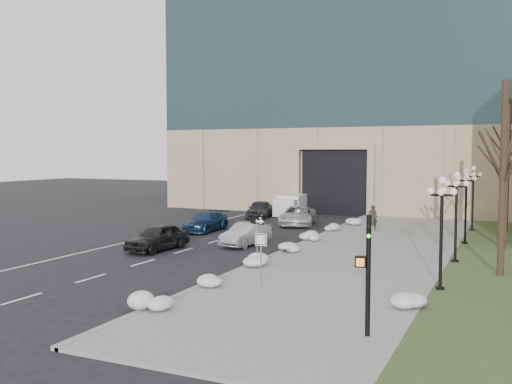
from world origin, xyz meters
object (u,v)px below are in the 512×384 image
traffic_signal (367,278)px  lamppost_d (473,189)px  car_a (158,237)px  lamppost_a (442,218)px  box_truck (293,205)px  keep_sign (261,249)px  lamppost_c (466,196)px  pedestrian (373,218)px  one_way_sign (259,227)px  lamppost_b (456,204)px  car_c (206,222)px  car_b (246,234)px  car_e (259,209)px  car_d (298,216)px

traffic_signal → lamppost_d: bearing=75.5°
car_a → lamppost_a: size_ratio=0.94×
box_truck → keep_sign: keep_sign is taller
lamppost_c → pedestrian: bearing=152.2°
one_way_sign → lamppost_b: 10.23m
one_way_sign → lamppost_b: size_ratio=0.52×
car_a → car_c: size_ratio=0.95×
lamppost_d → traffic_signal: bearing=-92.9°
car_b → lamppost_d: lamppost_d is taller
pedestrian → traffic_signal: 24.27m
car_b → one_way_sign: bearing=-53.3°
pedestrian → lamppost_c: bearing=133.4°
lamppost_a → car_a: bearing=167.7°
lamppost_b → lamppost_c: 6.50m
car_c → lamppost_a: (17.71, -11.81, 2.39)m
car_b → keep_sign: size_ratio=1.75×
car_c → lamppost_c: lamppost_c is taller
car_a → car_e: size_ratio=1.01×
lamppost_a → lamppost_b: same height
lamppost_a → lamppost_b: bearing=90.0°
keep_sign → lamppost_d: 23.42m
pedestrian → keep_sign: (-0.27, -19.31, 0.72)m
car_d → lamppost_b: 17.27m
car_d → one_way_sign: bearing=-89.5°
traffic_signal → lamppost_c: (1.35, 20.24, 1.16)m
car_d → box_truck: 7.43m
lamppost_d → one_way_sign: bearing=-115.8°
box_truck → traffic_signal: bearing=-69.5°
keep_sign → lamppost_a: size_ratio=0.50×
car_d → keep_sign: keep_sign is taller
pedestrian → car_b: bearing=39.2°
car_a → one_way_sign: 7.93m
car_c → car_d: car_d is taller
car_e → traffic_signal: 32.84m
lamppost_b → lamppost_d: bearing=90.0°
car_c → lamppost_c: size_ratio=0.99×
lamppost_c → car_d: bearing=159.3°
car_b → pedestrian: (5.76, 9.22, 0.35)m
car_a → car_e: 17.77m
box_truck → lamppost_a: lamppost_a is taller
car_a → pedestrian: pedestrian is taller
car_e → pedestrian: bearing=-34.8°
car_a → keep_sign: (9.45, -6.40, 0.99)m
car_c → one_way_sign: 13.84m
box_truck → lamppost_b: lamppost_b is taller
car_e → keep_sign: keep_sign is taller
lamppost_b → one_way_sign: bearing=-149.5°
car_e → lamppost_b: bearing=-51.3°
lamppost_c → lamppost_d: same height
box_truck → car_d: bearing=-70.5°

